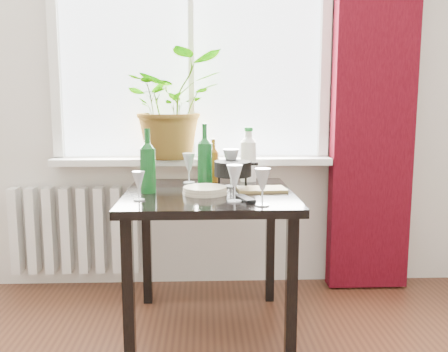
{
  "coord_description": "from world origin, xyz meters",
  "views": [
    {
      "loc": [
        0.08,
        -0.94,
        1.21
      ],
      "look_at": [
        0.18,
        1.55,
        0.82
      ],
      "focal_mm": 40.0,
      "sensor_mm": 36.0,
      "label": 1
    }
  ],
  "objects_px": {
    "tv_remote": "(245,199)",
    "wineglass_far_right": "(262,186)",
    "radiator": "(75,230)",
    "wine_bottle_left": "(148,160)",
    "table": "(209,210)",
    "wine_bottle_right": "(205,154)",
    "wineglass_front_left": "(139,186)",
    "wineglass_front_right": "(235,183)",
    "wineglass_back_left": "(189,168)",
    "wineglass_back_center": "(231,167)",
    "potted_plant": "(172,105)",
    "fondue_pot": "(233,175)",
    "cutting_board": "(261,189)",
    "bottle_amber": "(213,160)",
    "plate_stack": "(205,190)",
    "cleaning_bottle": "(248,154)"
  },
  "relations": [
    {
      "from": "wine_bottle_left",
      "to": "wineglass_back_center",
      "type": "relative_size",
      "value": 1.56
    },
    {
      "from": "tv_remote",
      "to": "wine_bottle_right",
      "type": "bearing_deg",
      "value": 94.73
    },
    {
      "from": "bottle_amber",
      "to": "wineglass_back_left",
      "type": "height_order",
      "value": "bottle_amber"
    },
    {
      "from": "radiator",
      "to": "table",
      "type": "relative_size",
      "value": 0.94
    },
    {
      "from": "wine_bottle_left",
      "to": "wine_bottle_right",
      "type": "bearing_deg",
      "value": 35.47
    },
    {
      "from": "potted_plant",
      "to": "wineglass_back_left",
      "type": "height_order",
      "value": "potted_plant"
    },
    {
      "from": "wineglass_front_left",
      "to": "fondue_pot",
      "type": "xyz_separation_m",
      "value": [
        0.45,
        0.26,
        0.01
      ]
    },
    {
      "from": "wine_bottle_left",
      "to": "wineglass_front_right",
      "type": "xyz_separation_m",
      "value": [
        0.42,
        -0.24,
        -0.08
      ]
    },
    {
      "from": "bottle_amber",
      "to": "cutting_board",
      "type": "xyz_separation_m",
      "value": [
        0.24,
        -0.28,
        -0.12
      ]
    },
    {
      "from": "wineglass_back_center",
      "to": "potted_plant",
      "type": "bearing_deg",
      "value": 127.37
    },
    {
      "from": "radiator",
      "to": "tv_remote",
      "type": "height_order",
      "value": "tv_remote"
    },
    {
      "from": "table",
      "to": "cutting_board",
      "type": "relative_size",
      "value": 3.42
    },
    {
      "from": "radiator",
      "to": "potted_plant",
      "type": "distance_m",
      "value": 1.01
    },
    {
      "from": "potted_plant",
      "to": "wineglass_front_left",
      "type": "bearing_deg",
      "value": -98.06
    },
    {
      "from": "cleaning_bottle",
      "to": "wineglass_far_right",
      "type": "relative_size",
      "value": 1.85
    },
    {
      "from": "wineglass_front_right",
      "to": "tv_remote",
      "type": "distance_m",
      "value": 0.1
    },
    {
      "from": "wine_bottle_left",
      "to": "fondue_pot",
      "type": "xyz_separation_m",
      "value": [
        0.43,
        0.06,
        -0.09
      ]
    },
    {
      "from": "radiator",
      "to": "plate_stack",
      "type": "xyz_separation_m",
      "value": [
        0.83,
        -0.68,
        0.38
      ]
    },
    {
      "from": "radiator",
      "to": "wineglass_far_right",
      "type": "bearing_deg",
      "value": -41.58
    },
    {
      "from": "table",
      "to": "bottle_amber",
      "type": "height_order",
      "value": "bottle_amber"
    },
    {
      "from": "wineglass_far_right",
      "to": "plate_stack",
      "type": "height_order",
      "value": "wineglass_far_right"
    },
    {
      "from": "wineglass_front_right",
      "to": "bottle_amber",
      "type": "bearing_deg",
      "value": 98.78
    },
    {
      "from": "fondue_pot",
      "to": "tv_remote",
      "type": "bearing_deg",
      "value": -106.74
    },
    {
      "from": "wineglass_back_left",
      "to": "cutting_board",
      "type": "bearing_deg",
      "value": -32.47
    },
    {
      "from": "wineglass_back_left",
      "to": "tv_remote",
      "type": "xyz_separation_m",
      "value": [
        0.27,
        -0.49,
        -0.08
      ]
    },
    {
      "from": "radiator",
      "to": "fondue_pot",
      "type": "bearing_deg",
      "value": -30.36
    },
    {
      "from": "bottle_amber",
      "to": "fondue_pot",
      "type": "xyz_separation_m",
      "value": [
        0.1,
        -0.25,
        -0.05
      ]
    },
    {
      "from": "wineglass_front_right",
      "to": "wineglass_back_left",
      "type": "distance_m",
      "value": 0.56
    },
    {
      "from": "radiator",
      "to": "fondue_pot",
      "type": "height_order",
      "value": "fondue_pot"
    },
    {
      "from": "wineglass_back_left",
      "to": "wine_bottle_right",
      "type": "bearing_deg",
      "value": -37.89
    },
    {
      "from": "wine_bottle_right",
      "to": "wineglass_front_left",
      "type": "xyz_separation_m",
      "value": [
        -0.31,
        -0.4,
        -0.1
      ]
    },
    {
      "from": "wine_bottle_right",
      "to": "bottle_amber",
      "type": "distance_m",
      "value": 0.13
    },
    {
      "from": "wineglass_front_left",
      "to": "fondue_pot",
      "type": "height_order",
      "value": "fondue_pot"
    },
    {
      "from": "wineglass_front_right",
      "to": "radiator",
      "type": "bearing_deg",
      "value": 137.77
    },
    {
      "from": "wine_bottle_right",
      "to": "tv_remote",
      "type": "bearing_deg",
      "value": -66.51
    },
    {
      "from": "table",
      "to": "wine_bottle_left",
      "type": "height_order",
      "value": "wine_bottle_left"
    },
    {
      "from": "tv_remote",
      "to": "cutting_board",
      "type": "distance_m",
      "value": 0.27
    },
    {
      "from": "wineglass_far_right",
      "to": "wineglass_back_left",
      "type": "distance_m",
      "value": 0.69
    },
    {
      "from": "wineglass_back_center",
      "to": "wineglass_front_left",
      "type": "xyz_separation_m",
      "value": [
        -0.45,
        -0.34,
        -0.04
      ]
    },
    {
      "from": "tv_remote",
      "to": "wineglass_far_right",
      "type": "bearing_deg",
      "value": -76.76
    },
    {
      "from": "table",
      "to": "plate_stack",
      "type": "relative_size",
      "value": 3.81
    },
    {
      "from": "plate_stack",
      "to": "fondue_pot",
      "type": "xyz_separation_m",
      "value": [
        0.15,
        0.11,
        0.06
      ]
    },
    {
      "from": "fondue_pot",
      "to": "cutting_board",
      "type": "height_order",
      "value": "fondue_pot"
    },
    {
      "from": "wineglass_back_left",
      "to": "tv_remote",
      "type": "distance_m",
      "value": 0.57
    },
    {
      "from": "table",
      "to": "cutting_board",
      "type": "bearing_deg",
      "value": 6.6
    },
    {
      "from": "wine_bottle_right",
      "to": "wineglass_front_left",
      "type": "bearing_deg",
      "value": -127.6
    },
    {
      "from": "wine_bottle_left",
      "to": "table",
      "type": "bearing_deg",
      "value": 0.09
    },
    {
      "from": "wineglass_front_left",
      "to": "radiator",
      "type": "bearing_deg",
      "value": 122.2
    },
    {
      "from": "fondue_pot",
      "to": "tv_remote",
      "type": "relative_size",
      "value": 1.39
    },
    {
      "from": "potted_plant",
      "to": "tv_remote",
      "type": "bearing_deg",
      "value": -64.74
    }
  ]
}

